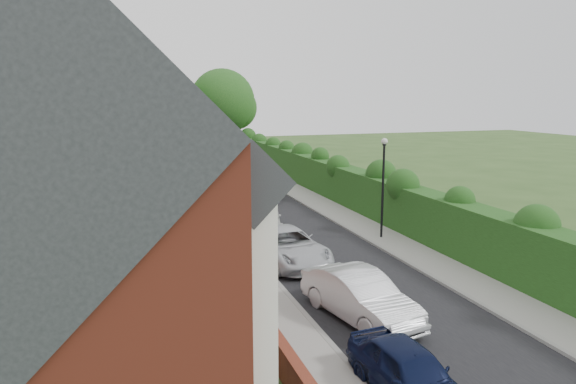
{
  "coord_description": "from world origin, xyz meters",
  "views": [
    {
      "loc": [
        -9.17,
        -18.45,
        7.25
      ],
      "look_at": [
        -0.68,
        6.8,
        2.2
      ],
      "focal_mm": 32.0,
      "sensor_mm": 36.0,
      "label": 1
    }
  ],
  "objects_px": {
    "car_white": "(263,218)",
    "car_green": "(239,195)",
    "car_beige": "(206,173)",
    "car_grey": "(183,162)",
    "horse_cart": "(264,181)",
    "car_silver_a": "(360,296)",
    "car_red": "(214,184)",
    "car_black": "(181,158)",
    "car_silver_b": "(287,246)",
    "car_navy": "(409,373)",
    "lamppost": "(383,175)",
    "horse": "(272,191)"
  },
  "relations": [
    {
      "from": "car_white",
      "to": "car_green",
      "type": "height_order",
      "value": "car_green"
    },
    {
      "from": "car_green",
      "to": "car_beige",
      "type": "height_order",
      "value": "car_green"
    },
    {
      "from": "car_green",
      "to": "car_grey",
      "type": "xyz_separation_m",
      "value": [
        -1.4,
        18.09,
        0.02
      ]
    },
    {
      "from": "car_beige",
      "to": "horse_cart",
      "type": "xyz_separation_m",
      "value": [
        2.67,
        -8.71,
        0.53
      ]
    },
    {
      "from": "car_silver_a",
      "to": "car_red",
      "type": "bearing_deg",
      "value": 80.23
    },
    {
      "from": "car_black",
      "to": "car_grey",
      "type": "bearing_deg",
      "value": -92.61
    },
    {
      "from": "car_silver_b",
      "to": "car_black",
      "type": "relative_size",
      "value": 1.31
    },
    {
      "from": "car_silver_b",
      "to": "car_white",
      "type": "relative_size",
      "value": 1.17
    },
    {
      "from": "car_navy",
      "to": "car_silver_b",
      "type": "height_order",
      "value": "car_silver_b"
    },
    {
      "from": "car_navy",
      "to": "car_white",
      "type": "distance_m",
      "value": 16.33
    },
    {
      "from": "car_red",
      "to": "car_beige",
      "type": "distance_m",
      "value": 6.63
    },
    {
      "from": "car_grey",
      "to": "car_red",
      "type": "bearing_deg",
      "value": -82.7
    },
    {
      "from": "car_grey",
      "to": "lamppost",
      "type": "bearing_deg",
      "value": -72.25
    },
    {
      "from": "car_green",
      "to": "horse_cart",
      "type": "bearing_deg",
      "value": 33.44
    },
    {
      "from": "car_silver_a",
      "to": "horse_cart",
      "type": "xyz_separation_m",
      "value": [
        2.65,
        20.74,
        0.39
      ]
    },
    {
      "from": "horse_cart",
      "to": "car_red",
      "type": "bearing_deg",
      "value": 146.7
    },
    {
      "from": "car_silver_b",
      "to": "car_green",
      "type": "xyz_separation_m",
      "value": [
        0.7,
        12.2,
        -0.03
      ]
    },
    {
      "from": "lamppost",
      "to": "car_grey",
      "type": "distance_m",
      "value": 29.18
    },
    {
      "from": "car_grey",
      "to": "car_white",
      "type": "bearing_deg",
      "value": -82.22
    },
    {
      "from": "lamppost",
      "to": "car_navy",
      "type": "bearing_deg",
      "value": -116.08
    },
    {
      "from": "car_navy",
      "to": "car_black",
      "type": "relative_size",
      "value": 0.97
    },
    {
      "from": "car_navy",
      "to": "car_red",
      "type": "relative_size",
      "value": 0.84
    },
    {
      "from": "lamppost",
      "to": "horse",
      "type": "bearing_deg",
      "value": 104.35
    },
    {
      "from": "car_green",
      "to": "car_grey",
      "type": "height_order",
      "value": "car_grey"
    },
    {
      "from": "lamppost",
      "to": "horse_cart",
      "type": "relative_size",
      "value": 1.81
    },
    {
      "from": "car_green",
      "to": "car_red",
      "type": "relative_size",
      "value": 0.9
    },
    {
      "from": "car_silver_a",
      "to": "car_navy",
      "type": "bearing_deg",
      "value": -112.44
    },
    {
      "from": "car_navy",
      "to": "car_red",
      "type": "bearing_deg",
      "value": 85.38
    },
    {
      "from": "horse",
      "to": "lamppost",
      "type": "bearing_deg",
      "value": 120.36
    },
    {
      "from": "car_red",
      "to": "car_black",
      "type": "distance_m",
      "value": 17.58
    },
    {
      "from": "car_silver_a",
      "to": "car_grey",
      "type": "height_order",
      "value": "car_silver_a"
    },
    {
      "from": "car_white",
      "to": "horse",
      "type": "bearing_deg",
      "value": 81.95
    },
    {
      "from": "car_white",
      "to": "car_navy",
      "type": "bearing_deg",
      "value": -80.69
    },
    {
      "from": "horse",
      "to": "horse_cart",
      "type": "relative_size",
      "value": 0.7
    },
    {
      "from": "lamppost",
      "to": "car_silver_a",
      "type": "relative_size",
      "value": 1.08
    },
    {
      "from": "car_silver_b",
      "to": "car_white",
      "type": "height_order",
      "value": "car_silver_b"
    },
    {
      "from": "horse",
      "to": "horse_cart",
      "type": "height_order",
      "value": "horse_cart"
    },
    {
      "from": "car_silver_a",
      "to": "horse_cart",
      "type": "relative_size",
      "value": 1.67
    },
    {
      "from": "car_silver_a",
      "to": "car_white",
      "type": "bearing_deg",
      "value": 78.4
    },
    {
      "from": "car_navy",
      "to": "car_beige",
      "type": "height_order",
      "value": "car_navy"
    },
    {
      "from": "car_silver_a",
      "to": "car_white",
      "type": "height_order",
      "value": "car_silver_a"
    },
    {
      "from": "car_silver_b",
      "to": "car_green",
      "type": "bearing_deg",
      "value": 81.6
    },
    {
      "from": "car_navy",
      "to": "car_red",
      "type": "xyz_separation_m",
      "value": [
        0.34,
        27.29,
        0.1
      ]
    },
    {
      "from": "horse",
      "to": "car_green",
      "type": "bearing_deg",
      "value": 18.82
    },
    {
      "from": "car_navy",
      "to": "car_grey",
      "type": "height_order",
      "value": "car_grey"
    },
    {
      "from": "car_navy",
      "to": "car_silver_a",
      "type": "relative_size",
      "value": 0.83
    },
    {
      "from": "car_white",
      "to": "car_red",
      "type": "distance_m",
      "value": 11.01
    },
    {
      "from": "car_beige",
      "to": "horse",
      "type": "bearing_deg",
      "value": -85.92
    },
    {
      "from": "lamppost",
      "to": "car_grey",
      "type": "height_order",
      "value": "lamppost"
    },
    {
      "from": "car_grey",
      "to": "horse",
      "type": "relative_size",
      "value": 2.55
    }
  ]
}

